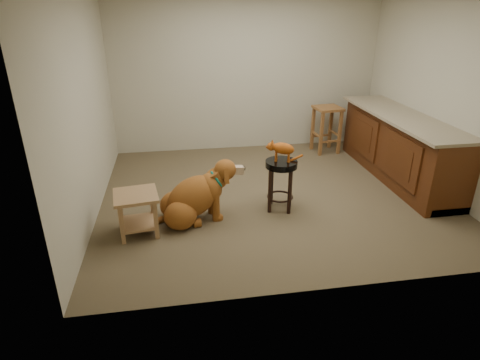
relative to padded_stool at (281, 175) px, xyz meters
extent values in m
cube|color=brown|center=(0.01, 0.41, -0.45)|extent=(4.50, 4.00, 0.01)
cube|color=#B6AE92|center=(0.01, 2.41, 0.85)|extent=(4.50, 0.04, 2.60)
cube|color=#B6AE92|center=(0.01, -1.59, 0.85)|extent=(4.50, 0.04, 2.60)
cube|color=#B6AE92|center=(-2.24, 0.41, 0.85)|extent=(0.04, 4.00, 2.60)
cube|color=#B6AE92|center=(2.26, 0.41, 0.85)|extent=(0.04, 4.00, 2.60)
cube|color=#52270E|center=(1.96, 0.71, 0.00)|extent=(0.60, 2.50, 0.90)
cube|color=gray|center=(1.93, 0.71, 0.47)|extent=(0.70, 2.56, 0.04)
cube|color=black|center=(2.00, 0.71, -0.40)|extent=(0.52, 2.50, 0.10)
cube|color=#52270E|center=(1.65, 0.16, 0.05)|extent=(0.02, 0.90, 0.62)
cube|color=#52270E|center=(1.65, 1.26, 0.05)|extent=(0.02, 0.90, 0.62)
cube|color=#431E0B|center=(1.63, 0.16, 0.05)|extent=(0.02, 0.60, 0.40)
cube|color=#431E0B|center=(1.63, 1.26, 0.05)|extent=(0.02, 0.60, 0.40)
cylinder|color=black|center=(0.15, 0.08, -0.17)|extent=(0.05, 0.05, 0.56)
cylinder|color=black|center=(-0.08, 0.15, -0.17)|extent=(0.05, 0.05, 0.56)
cylinder|color=black|center=(0.08, -0.15, -0.17)|extent=(0.05, 0.05, 0.56)
cylinder|color=black|center=(-0.15, -0.08, -0.17)|extent=(0.05, 0.05, 0.56)
torus|color=black|center=(0.00, 0.00, -0.29)|extent=(0.41, 0.41, 0.03)
cylinder|color=black|center=(0.00, 0.00, 0.15)|extent=(0.39, 0.39, 0.08)
cube|color=brown|center=(1.46, 2.13, -0.08)|extent=(0.05, 0.05, 0.74)
cube|color=brown|center=(1.12, 2.09, -0.08)|extent=(0.05, 0.05, 0.74)
cube|color=brown|center=(1.49, 1.79, -0.08)|extent=(0.05, 0.05, 0.74)
cube|color=brown|center=(1.15, 1.75, -0.08)|extent=(0.05, 0.05, 0.74)
cube|color=brown|center=(1.31, 1.94, 0.31)|extent=(0.47, 0.47, 0.04)
cube|color=#9E7349|center=(-1.56, -0.12, -0.23)|extent=(0.05, 0.05, 0.45)
cube|color=#9E7349|center=(-1.91, -0.17, -0.23)|extent=(0.05, 0.05, 0.45)
cube|color=#9E7349|center=(-1.51, -0.47, -0.23)|extent=(0.05, 0.05, 0.45)
cube|color=#9E7349|center=(-1.86, -0.52, -0.23)|extent=(0.05, 0.05, 0.45)
cube|color=#9E7349|center=(-1.71, -0.32, 0.01)|extent=(0.53, 0.53, 0.04)
cube|color=#9E7349|center=(-1.71, -0.32, -0.33)|extent=(0.44, 0.44, 0.03)
ellipsoid|color=brown|center=(-1.29, -0.02, -0.29)|extent=(0.43, 0.37, 0.35)
ellipsoid|color=brown|center=(-1.24, -0.29, -0.29)|extent=(0.43, 0.37, 0.35)
cylinder|color=brown|center=(-1.11, 0.04, -0.41)|extent=(0.10, 0.12, 0.11)
cylinder|color=brown|center=(-1.06, -0.28, -0.41)|extent=(0.10, 0.12, 0.11)
ellipsoid|color=brown|center=(-1.08, -0.12, -0.15)|extent=(0.84, 0.54, 0.70)
ellipsoid|color=brown|center=(-0.88, -0.09, -0.06)|extent=(0.34, 0.37, 0.36)
cylinder|color=brown|center=(-0.86, 0.02, -0.25)|extent=(0.10, 0.10, 0.41)
cylinder|color=brown|center=(-0.82, -0.18, -0.25)|extent=(0.10, 0.10, 0.41)
sphere|color=brown|center=(-0.82, 0.02, -0.43)|extent=(0.11, 0.11, 0.11)
sphere|color=brown|center=(-0.79, -0.17, -0.43)|extent=(0.11, 0.11, 0.11)
cylinder|color=brown|center=(-0.80, -0.07, 0.04)|extent=(0.28, 0.22, 0.26)
ellipsoid|color=brown|center=(-0.69, -0.05, 0.14)|extent=(0.30, 0.28, 0.25)
cube|color=tan|center=(-0.55, -0.03, 0.12)|extent=(0.19, 0.12, 0.11)
sphere|color=black|center=(-0.47, -0.02, 0.13)|extent=(0.06, 0.06, 0.06)
cube|color=brown|center=(-0.73, 0.05, 0.11)|extent=(0.06, 0.07, 0.19)
cube|color=brown|center=(-0.69, -0.17, 0.11)|extent=(0.06, 0.07, 0.19)
torus|color=#0D6E57|center=(-0.80, -0.07, 0.03)|extent=(0.18, 0.25, 0.22)
cylinder|color=#D8BF4C|center=(-0.74, -0.06, -0.04)|extent=(0.01, 0.05, 0.05)
cylinder|color=brown|center=(-1.49, -0.14, -0.41)|extent=(0.32, 0.23, 0.08)
ellipsoid|color=#9A430F|center=(0.01, 0.00, 0.35)|extent=(0.30, 0.21, 0.17)
cylinder|color=#9A430F|center=(-0.05, 0.06, 0.24)|extent=(0.03, 0.03, 0.11)
sphere|color=#9A430F|center=(-0.05, 0.06, 0.20)|extent=(0.03, 0.03, 0.03)
cylinder|color=#9A430F|center=(-0.08, -0.01, 0.24)|extent=(0.03, 0.03, 0.11)
sphere|color=#9A430F|center=(-0.08, -0.01, 0.20)|extent=(0.03, 0.03, 0.03)
cylinder|color=#9A430F|center=(0.09, 0.01, 0.24)|extent=(0.03, 0.03, 0.11)
sphere|color=#9A430F|center=(0.09, 0.01, 0.20)|extent=(0.03, 0.03, 0.03)
cylinder|color=#9A430F|center=(0.07, -0.06, 0.24)|extent=(0.03, 0.03, 0.11)
sphere|color=#9A430F|center=(0.07, -0.06, 0.20)|extent=(0.03, 0.03, 0.03)
sphere|color=#9A430F|center=(-0.12, 0.04, 0.36)|extent=(0.10, 0.10, 0.10)
sphere|color=#9A430F|center=(-0.16, 0.05, 0.35)|extent=(0.04, 0.04, 0.04)
sphere|color=brown|center=(-0.18, 0.06, 0.35)|extent=(0.02, 0.02, 0.02)
cone|color=#9A430F|center=(-0.11, 0.07, 0.42)|extent=(0.05, 0.05, 0.05)
cone|color=#C66B60|center=(-0.11, 0.07, 0.41)|extent=(0.03, 0.03, 0.03)
cone|color=#9A430F|center=(-0.12, 0.01, 0.42)|extent=(0.05, 0.05, 0.05)
cone|color=#C66B60|center=(-0.13, 0.01, 0.41)|extent=(0.03, 0.03, 0.03)
cylinder|color=#9A430F|center=(0.16, -0.01, 0.21)|extent=(0.21, 0.05, 0.10)
camera|label=1|loc=(-1.22, -4.35, 1.92)|focal=30.00mm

